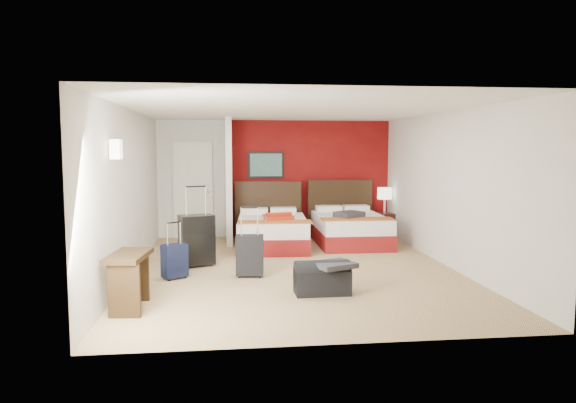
{
  "coord_description": "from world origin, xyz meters",
  "views": [
    {
      "loc": [
        -1.05,
        -8.2,
        1.92
      ],
      "look_at": [
        -0.0,
        0.8,
        1.0
      ],
      "focal_mm": 33.18,
      "sensor_mm": 36.0,
      "label": 1
    }
  ],
  "objects": [
    {
      "name": "bed_left",
      "position": [
        -0.18,
        1.89,
        0.28
      ],
      "size": [
        1.44,
        1.97,
        0.57
      ],
      "primitive_type": "cube",
      "rotation": [
        0.0,
        0.0,
        -0.06
      ],
      "color": "white",
      "rests_on": "ground"
    },
    {
      "name": "ground",
      "position": [
        0.0,
        0.0,
        0.0
      ],
      "size": [
        6.5,
        6.5,
        0.0
      ],
      "primitive_type": "plane",
      "color": "tan",
      "rests_on": "ground"
    },
    {
      "name": "partition_wall",
      "position": [
        -1.0,
        2.61,
        1.25
      ],
      "size": [
        0.12,
        1.2,
        2.5
      ],
      "primitive_type": "cube",
      "color": "silver",
      "rests_on": "ground"
    },
    {
      "name": "duffel_bag",
      "position": [
        0.19,
        -1.44,
        0.18
      ],
      "size": [
        0.73,
        0.4,
        0.36
      ],
      "primitive_type": "cube",
      "rotation": [
        0.0,
        0.0,
        0.02
      ],
      "color": "black",
      "rests_on": "ground"
    },
    {
      "name": "suitcase_charcoal",
      "position": [
        -0.72,
        -0.39,
        0.3
      ],
      "size": [
        0.43,
        0.29,
        0.59
      ],
      "primitive_type": "cube",
      "rotation": [
        0.0,
        0.0,
        -0.1
      ],
      "color": "black",
      "rests_on": "ground"
    },
    {
      "name": "jacket_bundle",
      "position": [
        1.3,
        1.77,
        0.63
      ],
      "size": [
        0.63,
        0.6,
        0.12
      ],
      "primitive_type": "cube",
      "rotation": [
        0.0,
        0.0,
        0.54
      ],
      "color": "#37363B",
      "rests_on": "bed_right"
    },
    {
      "name": "jacket_draped",
      "position": [
        0.34,
        -1.49,
        0.4
      ],
      "size": [
        0.62,
        0.58,
        0.07
      ],
      "primitive_type": "cube",
      "rotation": [
        0.0,
        0.0,
        0.4
      ],
      "color": "#333438",
      "rests_on": "duffel_bag"
    },
    {
      "name": "entry_door",
      "position": [
        -1.75,
        3.2,
        1.02
      ],
      "size": [
        0.82,
        0.06,
        2.05
      ],
      "primitive_type": "cube",
      "color": "silver",
      "rests_on": "ground"
    },
    {
      "name": "suitcase_navy",
      "position": [
        -1.82,
        -0.39,
        0.24
      ],
      "size": [
        0.41,
        0.37,
        0.48
      ],
      "primitive_type": "cube",
      "rotation": [
        0.0,
        0.0,
        0.59
      ],
      "color": "black",
      "rests_on": "ground"
    },
    {
      "name": "desk",
      "position": [
        -2.21,
        -1.82,
        0.34
      ],
      "size": [
        0.49,
        0.85,
        0.67
      ],
      "primitive_type": "cube",
      "rotation": [
        0.0,
        0.0,
        -0.11
      ],
      "color": "#332111",
      "rests_on": "ground"
    },
    {
      "name": "room_walls",
      "position": [
        -1.4,
        1.42,
        1.26
      ],
      "size": [
        5.02,
        6.52,
        2.5
      ],
      "color": "silver",
      "rests_on": "ground"
    },
    {
      "name": "table_lamp",
      "position": [
        2.3,
        2.76,
        0.8
      ],
      "size": [
        0.34,
        0.34,
        0.55
      ],
      "primitive_type": "cylinder",
      "rotation": [
        0.0,
        0.0,
        -0.1
      ],
      "color": "white",
      "rests_on": "nightstand"
    },
    {
      "name": "nightstand",
      "position": [
        2.3,
        2.76,
        0.26
      ],
      "size": [
        0.42,
        0.42,
        0.52
      ],
      "primitive_type": "cube",
      "rotation": [
        0.0,
        0.0,
        0.14
      ],
      "color": "black",
      "rests_on": "ground"
    },
    {
      "name": "bed_right",
      "position": [
        1.4,
        2.07,
        0.29
      ],
      "size": [
        1.36,
        1.93,
        0.57
      ],
      "primitive_type": "cube",
      "rotation": [
        0.0,
        0.0,
        -0.01
      ],
      "color": "silver",
      "rests_on": "ground"
    },
    {
      "name": "suitcase_black",
      "position": [
        -1.54,
        0.43,
        0.4
      ],
      "size": [
        0.62,
        0.49,
        0.81
      ],
      "primitive_type": "cube",
      "rotation": [
        0.0,
        0.0,
        0.32
      ],
      "color": "black",
      "rests_on": "ground"
    },
    {
      "name": "red_accent_panel",
      "position": [
        0.75,
        3.23,
        1.25
      ],
      "size": [
        3.5,
        0.04,
        2.5
      ],
      "primitive_type": "cube",
      "color": "maroon",
      "rests_on": "ground"
    },
    {
      "name": "red_suitcase_open",
      "position": [
        -0.08,
        1.79,
        0.61
      ],
      "size": [
        0.62,
        0.78,
        0.09
      ],
      "primitive_type": "cube",
      "rotation": [
        0.0,
        0.0,
        0.16
      ],
      "color": "#A6240E",
      "rests_on": "bed_left"
    }
  ]
}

